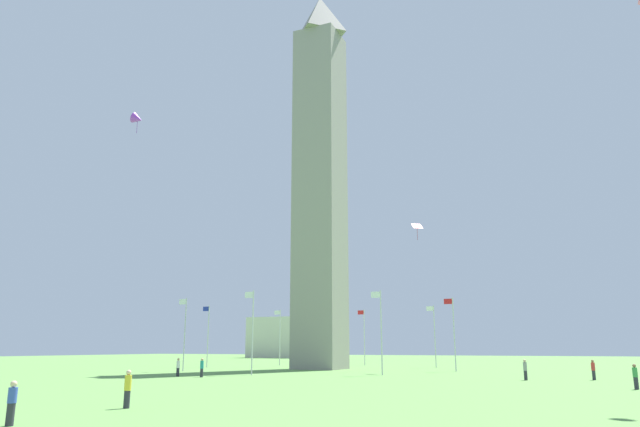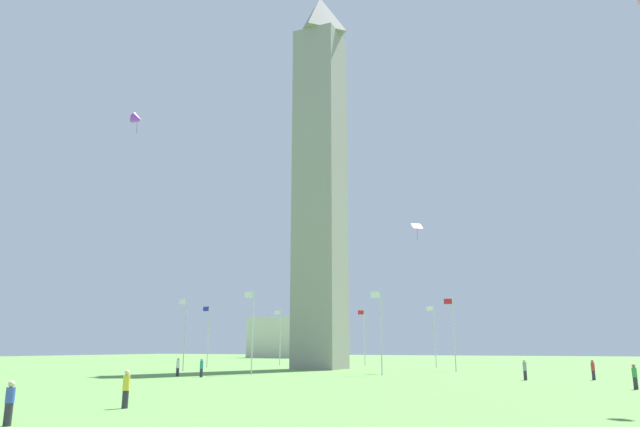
{
  "view_description": "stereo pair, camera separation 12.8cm",
  "coord_description": "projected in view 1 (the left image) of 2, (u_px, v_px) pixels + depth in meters",
  "views": [
    {
      "loc": [
        -30.99,
        70.68,
        2.81
      ],
      "look_at": [
        0.0,
        0.0,
        20.63
      ],
      "focal_mm": 32.49,
      "sensor_mm": 36.0,
      "label": 1
    },
    {
      "loc": [
        -31.1,
        70.63,
        2.81
      ],
      "look_at": [
        0.0,
        0.0,
        20.63
      ],
      "focal_mm": 32.49,
      "sensor_mm": 36.0,
      "label": 2
    }
  ],
  "objects": [
    {
      "name": "person_teal_shirt",
      "position": [
        202.0,
        368.0,
        54.93
      ],
      "size": [
        0.32,
        0.32,
        1.76
      ],
      "rotation": [
        0.0,
        0.0,
        -1.65
      ],
      "color": "#2D2D38",
      "rests_on": "ground"
    },
    {
      "name": "kite_purple_delta",
      "position": [
        138.0,
        119.0,
        64.44
      ],
      "size": [
        1.75,
        1.57,
        2.47
      ],
      "color": "purple"
    },
    {
      "name": "person_red_shirt",
      "position": [
        593.0,
        370.0,
        50.36
      ],
      "size": [
        0.32,
        0.32,
        1.72
      ],
      "rotation": [
        0.0,
        0.0,
        -0.63
      ],
      "color": "#2D2D38",
      "rests_on": "ground"
    },
    {
      "name": "flagpole_ne",
      "position": [
        185.0,
        331.0,
        69.46
      ],
      "size": [
        1.12,
        0.14,
        8.61
      ],
      "color": "silver",
      "rests_on": "ground"
    },
    {
      "name": "obelisk_monument",
      "position": [
        320.0,
        170.0,
        80.62
      ],
      "size": [
        5.92,
        5.92,
        53.85
      ],
      "color": "gray",
      "rests_on": "ground"
    },
    {
      "name": "flagpole_nw",
      "position": [
        280.0,
        335.0,
        91.47
      ],
      "size": [
        1.12,
        0.14,
        8.61
      ],
      "color": "silver",
      "rests_on": "ground"
    },
    {
      "name": "flagpole_n",
      "position": [
        208.0,
        333.0,
        82.46
      ],
      "size": [
        1.12,
        0.14,
        8.61
      ],
      "color": "silver",
      "rests_on": "ground"
    },
    {
      "name": "flagpole_e",
      "position": [
        252.0,
        328.0,
        60.08
      ],
      "size": [
        1.12,
        0.14,
        8.61
      ],
      "color": "silver",
      "rests_on": "ground"
    },
    {
      "name": "distant_building",
      "position": [
        290.0,
        338.0,
        157.88
      ],
      "size": [
        18.16,
        16.4,
        10.56
      ],
      "color": "beige",
      "rests_on": "ground"
    },
    {
      "name": "flagpole_se",
      "position": [
        381.0,
        328.0,
        59.81
      ],
      "size": [
        1.12,
        0.14,
        8.61
      ],
      "color": "silver",
      "rests_on": "ground"
    },
    {
      "name": "ground_plane",
      "position": [
        320.0,
        369.0,
        74.56
      ],
      "size": [
        260.0,
        260.0,
        0.0
      ],
      "primitive_type": "plane",
      "color": "#609347"
    },
    {
      "name": "flagpole_w",
      "position": [
        364.0,
        335.0,
        91.2
      ],
      "size": [
        1.12,
        0.14,
        8.61
      ],
      "color": "silver",
      "rests_on": "ground"
    },
    {
      "name": "kite_red_diamond",
      "position": [
        417.0,
        227.0,
        71.32
      ],
      "size": [
        1.57,
        1.51,
        2.12
      ],
      "color": "red"
    },
    {
      "name": "flagpole_sw",
      "position": [
        434.0,
        333.0,
        81.82
      ],
      "size": [
        1.12,
        0.14,
        8.61
      ],
      "color": "silver",
      "rests_on": "ground"
    },
    {
      "name": "flagpole_s",
      "position": [
        454.0,
        331.0,
        68.82
      ],
      "size": [
        1.12,
        0.14,
        8.61
      ],
      "color": "silver",
      "rests_on": "ground"
    },
    {
      "name": "person_green_shirt",
      "position": [
        635.0,
        377.0,
        39.28
      ],
      "size": [
        0.32,
        0.32,
        1.68
      ],
      "rotation": [
        0.0,
        0.0,
        -1.14
      ],
      "color": "#2D2D38",
      "rests_on": "ground"
    },
    {
      "name": "person_blue_shirt",
      "position": [
        12.0,
        403.0,
        21.17
      ],
      "size": [
        0.32,
        0.32,
        1.6
      ],
      "rotation": [
        0.0,
        0.0,
        -1.18
      ],
      "color": "#2D2D38",
      "rests_on": "ground"
    },
    {
      "name": "person_gray_shirt",
      "position": [
        525.0,
        370.0,
        50.04
      ],
      "size": [
        0.32,
        0.32,
        1.77
      ],
      "rotation": [
        0.0,
        0.0,
        -0.04
      ],
      "color": "#2D2D38",
      "rests_on": "ground"
    },
    {
      "name": "person_yellow_shirt",
      "position": [
        128.0,
        389.0,
        27.24
      ],
      "size": [
        0.32,
        0.32,
        1.75
      ],
      "rotation": [
        0.0,
        0.0,
        -1.13
      ],
      "color": "#2D2D38",
      "rests_on": "ground"
    },
    {
      "name": "person_white_shirt",
      "position": [
        178.0,
        367.0,
        56.52
      ],
      "size": [
        0.32,
        0.32,
        1.74
      ],
      "rotation": [
        0.0,
        0.0,
        -2.22
      ],
      "color": "#2D2D38",
      "rests_on": "ground"
    }
  ]
}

